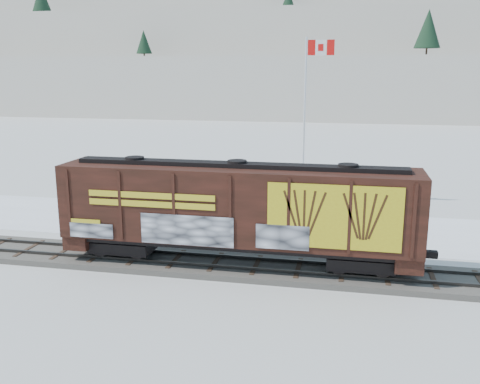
% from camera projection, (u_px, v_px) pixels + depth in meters
% --- Properties ---
extents(ground, '(500.00, 500.00, 0.00)m').
position_uv_depth(ground, '(176.00, 264.00, 26.25)').
color(ground, white).
rests_on(ground, ground).
extents(rail_track, '(50.00, 3.40, 0.43)m').
position_uv_depth(rail_track, '(176.00, 262.00, 26.21)').
color(rail_track, '#59544C').
rests_on(rail_track, ground).
extents(parking_strip, '(40.00, 8.00, 0.03)m').
position_uv_depth(parking_strip, '(214.00, 223.00, 33.40)').
color(parking_strip, white).
rests_on(parking_strip, ground).
extents(hillside, '(360.00, 110.00, 93.00)m').
position_uv_depth(hillside, '(326.00, 53.00, 156.53)').
color(hillside, white).
rests_on(hillside, ground).
extents(hopper_railcar, '(16.68, 3.06, 4.75)m').
position_uv_depth(hopper_railcar, '(237.00, 208.00, 24.95)').
color(hopper_railcar, black).
rests_on(hopper_railcar, rail_track).
extents(flagpole, '(2.30, 0.90, 11.49)m').
position_uv_depth(flagpole, '(305.00, 146.00, 36.82)').
color(flagpole, silver).
rests_on(flagpole, ground).
extents(car_silver, '(4.58, 2.06, 1.53)m').
position_uv_depth(car_silver, '(129.00, 203.00, 35.09)').
color(car_silver, '#A1A4A8').
rests_on(car_silver, parking_strip).
extents(car_white, '(5.10, 2.18, 1.63)m').
position_uv_depth(car_white, '(239.00, 210.00, 33.22)').
color(car_white, silver).
rests_on(car_white, parking_strip).
extents(car_dark, '(4.45, 2.09, 1.25)m').
position_uv_depth(car_dark, '(273.00, 213.00, 33.12)').
color(car_dark, black).
rests_on(car_dark, parking_strip).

